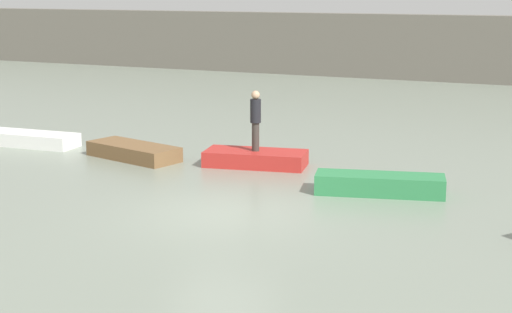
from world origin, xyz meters
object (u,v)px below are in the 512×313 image
object	(u,v)px
rowboat_brown	(134,151)
person_dark_shirt	(256,117)
rowboat_green	(380,184)
rowboat_white	(22,138)
rowboat_red	(256,158)

from	to	relation	value
rowboat_brown	person_dark_shirt	bearing A→B (deg)	23.98
rowboat_brown	rowboat_green	bearing A→B (deg)	7.72
rowboat_white	rowboat_green	size ratio (longest dim) A/B	1.21
rowboat_white	rowboat_brown	world-z (taller)	rowboat_brown
rowboat_white	rowboat_red	distance (m)	8.56
rowboat_brown	rowboat_green	xyz separation A→B (m)	(8.17, -0.97, 0.03)
rowboat_brown	rowboat_red	bearing A→B (deg)	23.98
rowboat_brown	rowboat_green	world-z (taller)	rowboat_green
rowboat_red	person_dark_shirt	distance (m)	1.25
rowboat_white	rowboat_red	size ratio (longest dim) A/B	1.32
person_dark_shirt	rowboat_brown	bearing A→B (deg)	-170.49
rowboat_red	person_dark_shirt	xyz separation A→B (m)	(-0.00, 0.00, 1.25)
rowboat_red	person_dark_shirt	world-z (taller)	person_dark_shirt
rowboat_green	person_dark_shirt	xyz separation A→B (m)	(-4.27, 1.62, 1.22)
rowboat_white	person_dark_shirt	size ratio (longest dim) A/B	2.20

